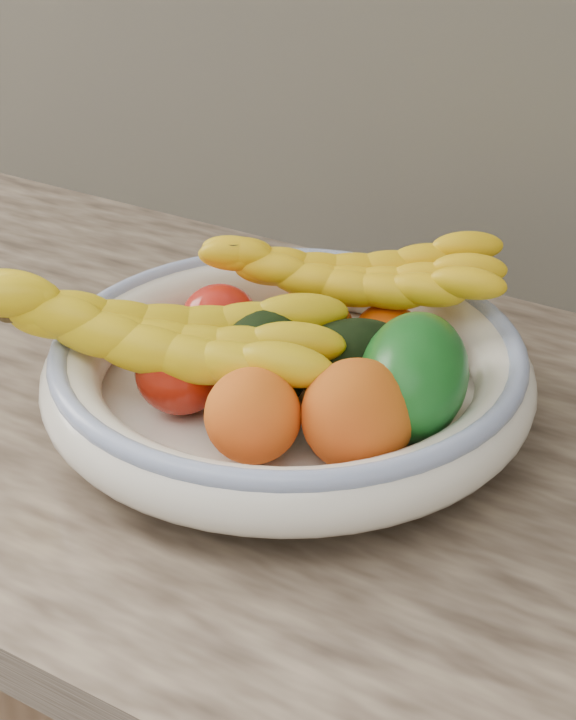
{
  "coord_description": "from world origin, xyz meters",
  "views": [
    {
      "loc": [
        0.4,
        1.01,
        1.39
      ],
      "look_at": [
        0.0,
        1.66,
        0.96
      ],
      "focal_mm": 55.0,
      "sensor_mm": 36.0,
      "label": 1
    }
  ],
  "objects_px": {
    "banana_bunch_front": "(153,343)",
    "green_mango": "(413,376)",
    "banana_bunch_back": "(350,283)",
    "fruit_bowl": "(288,373)"
  },
  "relations": [
    {
      "from": "banana_bunch_back",
      "to": "banana_bunch_front",
      "type": "distance_m",
      "value": 0.18
    },
    {
      "from": "banana_bunch_back",
      "to": "banana_bunch_front",
      "type": "height_order",
      "value": "banana_bunch_back"
    },
    {
      "from": "green_mango",
      "to": "banana_bunch_front",
      "type": "bearing_deg",
      "value": 178.17
    },
    {
      "from": "fruit_bowl",
      "to": "banana_bunch_back",
      "type": "xyz_separation_m",
      "value": [
        0.0,
        0.1,
        0.04
      ]
    },
    {
      "from": "fruit_bowl",
      "to": "banana_bunch_front",
      "type": "bearing_deg",
      "value": -141.71
    },
    {
      "from": "fruit_bowl",
      "to": "green_mango",
      "type": "bearing_deg",
      "value": 1.8
    },
    {
      "from": "fruit_bowl",
      "to": "green_mango",
      "type": "relative_size",
      "value": 3.11
    },
    {
      "from": "banana_bunch_front",
      "to": "green_mango",
      "type": "bearing_deg",
      "value": -3.4
    },
    {
      "from": "banana_bunch_back",
      "to": "green_mango",
      "type": "bearing_deg",
      "value": -65.62
    },
    {
      "from": "fruit_bowl",
      "to": "banana_bunch_front",
      "type": "relative_size",
      "value": 1.25
    }
  ]
}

